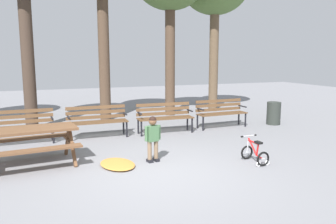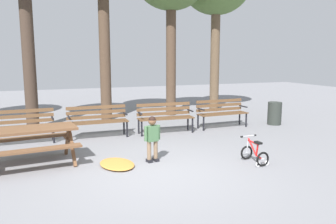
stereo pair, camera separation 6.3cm
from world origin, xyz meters
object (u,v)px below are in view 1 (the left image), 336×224
object	(u,v)px
park_bench_far_left	(20,124)
child_standing	(153,136)
kids_bicycle	(255,153)
park_bench_left	(97,119)
trash_bin	(274,113)
picnic_table	(29,137)
park_bench_right	(165,115)
park_bench_far_right	(221,111)

from	to	relation	value
park_bench_far_left	child_standing	world-z (taller)	child_standing
park_bench_far_left	kids_bicycle	world-z (taller)	park_bench_far_left
park_bench_far_left	park_bench_left	size ratio (longest dim) A/B	1.01
trash_bin	park_bench_left	bearing A→B (deg)	177.47
picnic_table	park_bench_left	xyz separation A→B (m)	(1.67, 1.96, -0.08)
child_standing	park_bench_right	bearing A→B (deg)	64.11
park_bench_far_left	park_bench_right	xyz separation A→B (m)	(3.81, -0.12, 0.00)
kids_bicycle	trash_bin	world-z (taller)	trash_bin
park_bench_far_left	kids_bicycle	size ratio (longest dim) A/B	2.80
park_bench_right	child_standing	size ratio (longest dim) A/B	1.68
picnic_table	trash_bin	xyz separation A→B (m)	(7.29, 1.71, -0.23)
park_bench_far_right	trash_bin	bearing A→B (deg)	-7.31
park_bench_far_left	park_bench_left	bearing A→B (deg)	-0.13
child_standing	kids_bicycle	bearing A→B (deg)	-23.30
park_bench_far_right	kids_bicycle	bearing A→B (deg)	-108.77
park_bench_far_right	child_standing	bearing A→B (deg)	-140.19
park_bench_left	trash_bin	size ratio (longest dim) A/B	2.21
park_bench_left	trash_bin	world-z (taller)	park_bench_left
kids_bicycle	park_bench_far_left	bearing A→B (deg)	142.85
park_bench_left	park_bench_right	size ratio (longest dim) A/B	0.99
park_bench_far_left	trash_bin	bearing A→B (deg)	-1.93
picnic_table	park_bench_far_left	xyz separation A→B (m)	(-0.23, 1.97, -0.08)
park_bench_far_left	park_bench_far_right	world-z (taller)	same
park_bench_right	kids_bicycle	size ratio (longest dim) A/B	2.82
child_standing	kids_bicycle	distance (m)	2.14
trash_bin	park_bench_far_right	bearing A→B (deg)	172.69
park_bench_far_left	kids_bicycle	bearing A→B (deg)	-37.15
park_bench_far_right	child_standing	distance (m)	4.04
park_bench_left	trash_bin	xyz separation A→B (m)	(5.62, -0.25, -0.15)
park_bench_left	kids_bicycle	xyz separation A→B (m)	(2.64, -3.43, -0.31)
park_bench_left	trash_bin	bearing A→B (deg)	-2.53
picnic_table	trash_bin	distance (m)	7.50
picnic_table	kids_bicycle	xyz separation A→B (m)	(4.31, -1.47, -0.39)
picnic_table	park_bench_right	world-z (taller)	park_bench_right
kids_bicycle	park_bench_far_right	bearing A→B (deg)	71.23
park_bench_far_right	park_bench_right	bearing A→B (deg)	-177.05
child_standing	trash_bin	xyz separation A→B (m)	(4.92, 2.35, -0.20)
park_bench_far_left	park_bench_left	world-z (taller)	same
park_bench_far_right	child_standing	world-z (taller)	child_standing
picnic_table	kids_bicycle	world-z (taller)	picnic_table
child_standing	park_bench_far_left	bearing A→B (deg)	134.96
picnic_table	child_standing	world-z (taller)	child_standing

